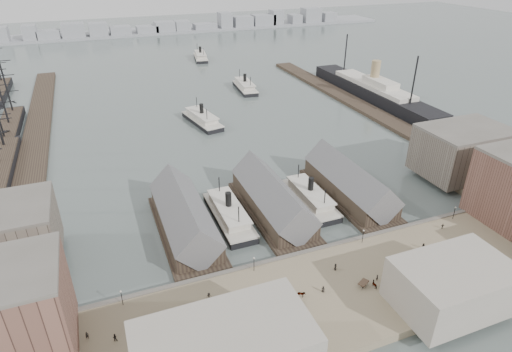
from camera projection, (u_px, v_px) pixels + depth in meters
name	position (u px, v px, depth m)	size (l,w,h in m)	color
ground	(298.00, 246.00, 112.41)	(900.00, 900.00, 0.00)	#4A5553
quay	(337.00, 294.00, 95.51)	(180.00, 30.00, 2.00)	#7B6D53
seawall	(307.00, 254.00, 107.59)	(180.00, 1.20, 2.30)	#59544C
west_wharf	(36.00, 140.00, 172.28)	(10.00, 220.00, 1.60)	#2D231C
east_wharf	(359.00, 105.00, 211.03)	(10.00, 180.00, 1.60)	#2D231C
ferry_shed_west	(184.00, 218.00, 115.72)	(14.00, 42.00, 12.60)	#2D231C
ferry_shed_center	(272.00, 200.00, 124.08)	(14.00, 42.00, 12.60)	#2D231C
ferry_shed_east	(349.00, 184.00, 132.44)	(14.00, 42.00, 12.60)	#2D231C
warehouse_east_back	(463.00, 151.00, 142.12)	(28.00, 20.00, 15.00)	#60564C
street_bldg_center	(453.00, 285.00, 89.26)	(24.00, 16.00, 10.00)	gray
lamp_post_far_w	(121.00, 295.00, 89.96)	(0.44, 0.44, 3.92)	black
lamp_post_near_w	(254.00, 261.00, 99.61)	(0.44, 0.44, 3.92)	black
lamp_post_near_e	(363.00, 234.00, 109.26)	(0.44, 0.44, 3.92)	black
lamp_post_far_e	(455.00, 211.00, 118.91)	(0.44, 0.44, 3.92)	black
far_shore	(131.00, 30.00, 384.31)	(500.00, 40.00, 15.72)	gray
ferry_docked_west	(229.00, 214.00, 121.98)	(8.16, 27.19, 9.71)	black
ferry_docked_east	(310.00, 197.00, 130.32)	(7.82, 26.08, 9.31)	black
ferry_open_near	(202.00, 119.00, 189.77)	(12.94, 28.18, 9.70)	black
ferry_open_mid	(245.00, 86.00, 234.68)	(10.28, 27.32, 9.55)	black
ferry_open_far	(201.00, 56.00, 299.37)	(12.14, 27.46, 9.47)	black
sailing_ship_mid	(10.00, 125.00, 182.39)	(8.11, 46.83, 33.32)	black
ocean_steamer	(373.00, 90.00, 220.99)	(13.33, 97.38, 19.48)	black
horse_cart_left	(152.00, 318.00, 86.95)	(4.72, 3.30, 1.54)	black
horse_cart_center	(299.00, 296.00, 92.26)	(4.88, 3.10, 1.58)	black
horse_cart_right	(372.00, 284.00, 95.75)	(4.71, 3.42, 1.49)	black
pedestrian_0	(87.00, 335.00, 82.89)	(0.63, 0.46, 1.72)	black
pedestrian_1	(115.00, 337.00, 82.47)	(0.85, 0.66, 1.74)	black
pedestrian_2	(209.00, 296.00, 92.41)	(1.02, 0.59, 1.59)	black
pedestrian_3	(288.00, 309.00, 89.13)	(0.96, 0.40, 1.63)	black
pedestrian_4	(335.00, 267.00, 100.70)	(0.87, 0.56, 1.77)	black
pedestrian_5	(377.00, 278.00, 97.47)	(0.61, 0.45, 1.67)	black
pedestrian_6	(423.00, 246.00, 107.73)	(0.82, 0.64, 1.70)	black
pedestrian_7	(442.00, 257.00, 103.88)	(1.06, 0.61, 1.65)	black
pedestrian_8	(443.00, 226.00, 115.60)	(0.91, 0.38, 1.56)	black
pedestrian_10	(323.00, 289.00, 94.24)	(0.78, 0.51, 1.60)	black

